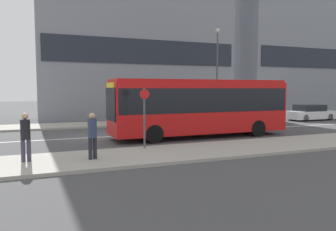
% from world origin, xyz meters
% --- Properties ---
extents(ground_plane, '(120.00, 120.00, 0.00)m').
position_xyz_m(ground_plane, '(0.00, 0.00, 0.00)').
color(ground_plane, '#444447').
extents(sidewalk_near, '(44.00, 3.50, 0.13)m').
position_xyz_m(sidewalk_near, '(0.00, -6.25, 0.07)').
color(sidewalk_near, '#A39E93').
rests_on(sidewalk_near, ground_plane).
extents(sidewalk_far, '(44.00, 3.50, 0.13)m').
position_xyz_m(sidewalk_far, '(0.00, 6.25, 0.07)').
color(sidewalk_far, '#A39E93').
rests_on(sidewalk_far, ground_plane).
extents(lane_centerline, '(41.80, 0.16, 0.01)m').
position_xyz_m(lane_centerline, '(0.00, 0.00, 0.00)').
color(lane_centerline, silver).
rests_on(lane_centerline, ground_plane).
extents(apartment_block_left_tower, '(18.55, 4.51, 22.23)m').
position_xyz_m(apartment_block_left_tower, '(6.04, 11.72, 11.10)').
color(apartment_block_left_tower, gray).
rests_on(apartment_block_left_tower, ground_plane).
extents(apartment_block_right_tower, '(19.42, 6.15, 22.66)m').
position_xyz_m(apartment_block_right_tower, '(27.91, 12.54, 11.32)').
color(apartment_block_right_tower, gray).
rests_on(apartment_block_right_tower, ground_plane).
extents(city_bus, '(10.41, 2.55, 3.30)m').
position_xyz_m(city_bus, '(5.42, -2.07, 1.90)').
color(city_bus, red).
rests_on(city_bus, ground_plane).
extents(parked_car_0, '(4.04, 1.75, 1.33)m').
position_xyz_m(parked_car_0, '(13.96, 3.32, 0.63)').
color(parked_car_0, silver).
rests_on(parked_car_0, ground_plane).
extents(parked_car_1, '(4.46, 1.80, 1.39)m').
position_xyz_m(parked_car_1, '(19.21, 3.21, 0.65)').
color(parked_car_1, silver).
rests_on(parked_car_1, ground_plane).
extents(pedestrian_near_stop, '(0.35, 0.34, 1.79)m').
position_xyz_m(pedestrian_near_stop, '(-3.74, -5.96, 1.15)').
color(pedestrian_near_stop, '#383347').
rests_on(pedestrian_near_stop, sidewalk_near).
extents(pedestrian_down_pavement, '(0.34, 0.34, 1.76)m').
position_xyz_m(pedestrian_down_pavement, '(-1.41, -6.45, 1.14)').
color(pedestrian_down_pavement, '#23232D').
rests_on(pedestrian_down_pavement, sidewalk_near).
extents(bus_stop_sign, '(0.44, 0.12, 2.70)m').
position_xyz_m(bus_stop_sign, '(1.14, -4.95, 1.71)').
color(bus_stop_sign, '#4C4C51').
rests_on(bus_stop_sign, sidewalk_near).
extents(street_lamp, '(0.36, 0.36, 7.67)m').
position_xyz_m(street_lamp, '(10.88, 5.28, 4.75)').
color(street_lamp, '#4C4C51').
rests_on(street_lamp, sidewalk_far).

